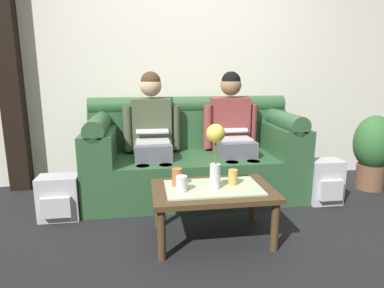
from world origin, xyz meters
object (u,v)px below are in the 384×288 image
Objects in this scene: cup_near_left at (233,177)px; potted_plant at (373,149)px; coffee_table at (213,195)px; cup_far_center at (177,177)px; flower_vase at (215,147)px; backpack_left at (59,198)px; person_left at (152,131)px; couch at (193,157)px; backpack_right at (325,182)px; person_right at (232,129)px; cup_near_right at (182,184)px.

cup_near_left is 1.89m from potted_plant.
cup_far_center is at bearing 165.91° from coffee_table.
backpack_left is (-1.21, 0.54, -0.52)m from flower_vase.
potted_plant reaches higher than cup_near_left.
cup_near_left is 0.14× the size of potted_plant.
person_left is 2.29m from potted_plant.
cup_near_left is at bearing -4.38° from cup_far_center.
potted_plant is (1.88, -0.15, 0.06)m from couch.
flower_vase is 1.11× the size of backpack_right.
person_right is 1.12m from cup_far_center.
person_left is 1.57× the size of potted_plant.
couch is 1.68× the size of person_right.
backpack_left is 0.48× the size of potted_plant.
person_right reaches higher than flower_vase.
couch reaches higher than coffee_table.
cup_far_center reaches higher than coffee_table.
cup_far_center is (0.15, -0.89, -0.19)m from person_left.
cup_near_left reaches higher than coffee_table.
cup_near_left is 1.16m from backpack_right.
backpack_left is (-0.95, 0.45, -0.29)m from cup_far_center.
cup_near_left is (0.15, 0.06, -0.25)m from flower_vase.
person_left is 1.00× the size of person_right.
cup_far_center is at bearing -80.70° from person_left.
person_left is 1.10m from cup_near_left.
person_left is 1.07m from flower_vase.
couch reaches higher than cup_near_right.
flower_vase reaches higher than backpack_right.
coffee_table is 7.90× the size of cup_near_left.
flower_vase is at bearing -111.68° from person_right.
flower_vase is at bearing -155.91° from potted_plant.
potted_plant is (1.48, -0.15, -0.23)m from person_right.
cup_near_right is (-0.24, -1.01, 0.09)m from couch.
coffee_table is 2.05m from potted_plant.
flower_vase is at bearing -19.19° from cup_far_center.
cup_near_right is (-0.39, -0.09, -0.00)m from cup_near_left.
person_right is at bearing 15.38° from backpack_left.
person_left is 1.39× the size of coffee_table.
person_left reaches higher than cup_near_left.
flower_vase is at bearing -155.58° from backpack_right.
coffee_table is 0.20m from cup_near_left.
cup_near_left is at bearing -19.60° from backpack_left.
cup_near_right is 2.28m from potted_plant.
flower_vase is 4.18× the size of cup_near_left.
cup_near_left is 0.41m from cup_far_center.
backpack_left is at bearing -164.62° from person_right.
person_left is 11.13× the size of cup_near_right.
cup_near_left is at bearing -58.95° from person_left.
potted_plant is at bearing 23.29° from coffee_table.
coffee_table is 1.30m from backpack_right.
flower_vase is (-0.39, -0.99, 0.05)m from person_right.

